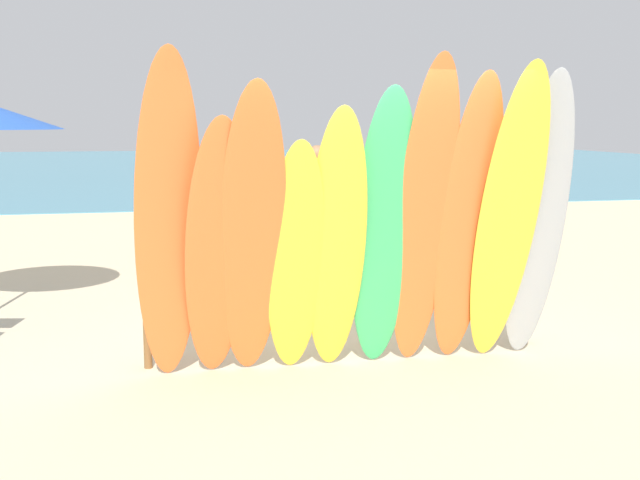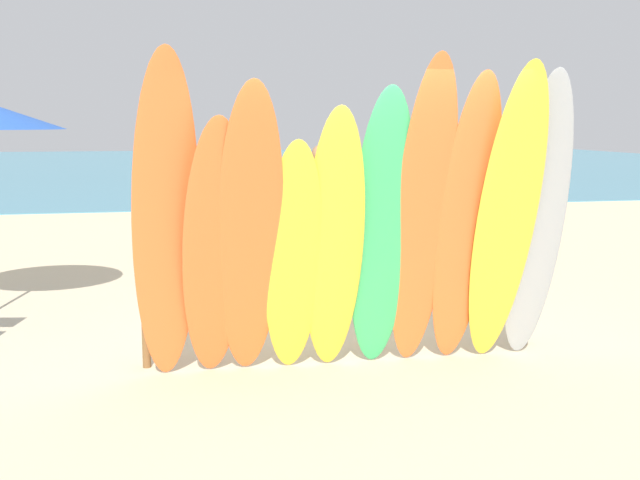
{
  "view_description": "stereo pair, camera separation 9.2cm",
  "coord_description": "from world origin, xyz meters",
  "px_view_note": "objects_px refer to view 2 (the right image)",
  "views": [
    {
      "loc": [
        -1.73,
        -6.75,
        2.1
      ],
      "look_at": [
        0.0,
        1.05,
        0.91
      ],
      "focal_mm": 44.5,
      "sensor_mm": 36.0,
      "label": 1
    },
    {
      "loc": [
        -1.64,
        -6.77,
        2.1
      ],
      "look_at": [
        0.0,
        1.05,
        0.91
      ],
      "focal_mm": 44.5,
      "sensor_mm": 36.0,
      "label": 2
    }
  ],
  "objects_px": {
    "surfboard_orange_0": "(166,221)",
    "surfboard_orange_1": "(214,252)",
    "surfboard_grey_9": "(537,220)",
    "surfboard_yellow_4": "(334,243)",
    "beachgoer_midbeach": "(323,186)",
    "surfboard_orange_7": "(466,223)",
    "beachgoer_near_rack": "(231,207)",
    "surfboard_green_5": "(382,232)",
    "beachgoer_by_water": "(320,194)",
    "surfboard_rack": "(344,295)",
    "surfboard_yellow_8": "(507,218)",
    "surfboard_orange_2": "(250,235)",
    "distant_boat": "(329,176)",
    "surfboard_orange_6": "(423,217)",
    "beachgoer_photographing": "(375,180)",
    "surfboard_yellow_3": "(293,260)"
  },
  "relations": [
    {
      "from": "surfboard_orange_0",
      "to": "surfboard_orange_1",
      "type": "bearing_deg",
      "value": -5.34
    },
    {
      "from": "surfboard_orange_0",
      "to": "surfboard_grey_9",
      "type": "xyz_separation_m",
      "value": [
        3.13,
        -0.03,
        -0.06
      ]
    },
    {
      "from": "surfboard_yellow_4",
      "to": "beachgoer_midbeach",
      "type": "height_order",
      "value": "surfboard_yellow_4"
    },
    {
      "from": "surfboard_orange_7",
      "to": "beachgoer_near_rack",
      "type": "bearing_deg",
      "value": 106.11
    },
    {
      "from": "surfboard_green_5",
      "to": "beachgoer_by_water",
      "type": "relative_size",
      "value": 1.4
    },
    {
      "from": "surfboard_rack",
      "to": "surfboard_yellow_8",
      "type": "xyz_separation_m",
      "value": [
        1.25,
        -0.64,
        0.74
      ]
    },
    {
      "from": "beachgoer_midbeach",
      "to": "surfboard_yellow_4",
      "type": "bearing_deg",
      "value": -149.38
    },
    {
      "from": "surfboard_orange_0",
      "to": "surfboard_orange_2",
      "type": "relative_size",
      "value": 1.08
    },
    {
      "from": "surfboard_green_5",
      "to": "beachgoer_midbeach",
      "type": "distance_m",
      "value": 7.53
    },
    {
      "from": "surfboard_yellow_8",
      "to": "distant_boat",
      "type": "bearing_deg",
      "value": 79.8
    },
    {
      "from": "surfboard_yellow_4",
      "to": "surfboard_yellow_8",
      "type": "xyz_separation_m",
      "value": [
        1.47,
        -0.09,
        0.18
      ]
    },
    {
      "from": "surfboard_orange_6",
      "to": "beachgoer_by_water",
      "type": "xyz_separation_m",
      "value": [
        0.3,
        5.6,
        -0.31
      ]
    },
    {
      "from": "surfboard_rack",
      "to": "beachgoer_near_rack",
      "type": "xyz_separation_m",
      "value": [
        -0.61,
        4.11,
        0.37
      ]
    },
    {
      "from": "surfboard_orange_0",
      "to": "surfboard_yellow_4",
      "type": "bearing_deg",
      "value": -5.34
    },
    {
      "from": "surfboard_rack",
      "to": "beachgoer_photographing",
      "type": "xyz_separation_m",
      "value": [
        2.58,
        8.13,
        0.41
      ]
    },
    {
      "from": "surfboard_orange_1",
      "to": "surfboard_yellow_4",
      "type": "distance_m",
      "value": 0.97
    },
    {
      "from": "beachgoer_by_water",
      "to": "beachgoer_photographing",
      "type": "bearing_deg",
      "value": -66.44
    },
    {
      "from": "surfboard_orange_0",
      "to": "beachgoer_near_rack",
      "type": "xyz_separation_m",
      "value": [
        0.95,
        4.63,
        -0.4
      ]
    },
    {
      "from": "surfboard_orange_1",
      "to": "beachgoer_photographing",
      "type": "bearing_deg",
      "value": 62.17
    },
    {
      "from": "surfboard_grey_9",
      "to": "beachgoer_near_rack",
      "type": "distance_m",
      "value": 5.16
    },
    {
      "from": "surfboard_orange_2",
      "to": "surfboard_grey_9",
      "type": "xyz_separation_m",
      "value": [
        2.48,
        0.03,
        0.06
      ]
    },
    {
      "from": "surfboard_orange_1",
      "to": "surfboard_yellow_4",
      "type": "height_order",
      "value": "surfboard_yellow_4"
    },
    {
      "from": "surfboard_orange_6",
      "to": "beachgoer_photographing",
      "type": "distance_m",
      "value": 8.95
    },
    {
      "from": "surfboard_green_5",
      "to": "distant_boat",
      "type": "relative_size",
      "value": 0.74
    },
    {
      "from": "surfboard_grey_9",
      "to": "surfboard_orange_1",
      "type": "bearing_deg",
      "value": -175.93
    },
    {
      "from": "surfboard_grey_9",
      "to": "beachgoer_by_water",
      "type": "relative_size",
      "value": 1.49
    },
    {
      "from": "surfboard_yellow_4",
      "to": "surfboard_orange_2",
      "type": "bearing_deg",
      "value": -173.37
    },
    {
      "from": "surfboard_orange_1",
      "to": "beachgoer_photographing",
      "type": "height_order",
      "value": "surfboard_orange_1"
    },
    {
      "from": "surfboard_orange_0",
      "to": "surfboard_orange_7",
      "type": "bearing_deg",
      "value": -5.17
    },
    {
      "from": "surfboard_green_5",
      "to": "beachgoer_midbeach",
      "type": "bearing_deg",
      "value": 83.89
    },
    {
      "from": "surfboard_yellow_4",
      "to": "surfboard_orange_7",
      "type": "relative_size",
      "value": 0.89
    },
    {
      "from": "surfboard_orange_6",
      "to": "distant_boat",
      "type": "bearing_deg",
      "value": 78.79
    },
    {
      "from": "surfboard_rack",
      "to": "surfboard_orange_1",
      "type": "height_order",
      "value": "surfboard_orange_1"
    },
    {
      "from": "surfboard_yellow_3",
      "to": "surfboard_grey_9",
      "type": "relative_size",
      "value": 0.79
    },
    {
      "from": "surfboard_rack",
      "to": "surfboard_grey_9",
      "type": "height_order",
      "value": "surfboard_grey_9"
    },
    {
      "from": "surfboard_orange_7",
      "to": "surfboard_yellow_8",
      "type": "distance_m",
      "value": 0.34
    },
    {
      "from": "surfboard_orange_0",
      "to": "beachgoer_near_rack",
      "type": "relative_size",
      "value": 1.69
    },
    {
      "from": "surfboard_green_5",
      "to": "surfboard_yellow_8",
      "type": "height_order",
      "value": "surfboard_yellow_8"
    },
    {
      "from": "surfboard_orange_7",
      "to": "beachgoer_photographing",
      "type": "distance_m",
      "value": 8.85
    },
    {
      "from": "surfboard_yellow_3",
      "to": "surfboard_yellow_8",
      "type": "xyz_separation_m",
      "value": [
        1.8,
        -0.12,
        0.31
      ]
    },
    {
      "from": "beachgoer_near_rack",
      "to": "distant_boat",
      "type": "relative_size",
      "value": 0.49
    },
    {
      "from": "distant_boat",
      "to": "surfboard_yellow_4",
      "type": "bearing_deg",
      "value": -102.38
    },
    {
      "from": "beachgoer_by_water",
      "to": "surfboard_rack",
      "type": "bearing_deg",
      "value": 133.57
    },
    {
      "from": "surfboard_orange_7",
      "to": "beachgoer_by_water",
      "type": "bearing_deg",
      "value": 88.85
    },
    {
      "from": "surfboard_orange_2",
      "to": "surfboard_green_5",
      "type": "relative_size",
      "value": 1.03
    },
    {
      "from": "surfboard_orange_2",
      "to": "surfboard_grey_9",
      "type": "relative_size",
      "value": 0.97
    },
    {
      "from": "surfboard_yellow_3",
      "to": "distant_boat",
      "type": "xyz_separation_m",
      "value": [
        5.24,
        22.35,
        -0.87
      ]
    },
    {
      "from": "beachgoer_photographing",
      "to": "surfboard_green_5",
      "type": "bearing_deg",
      "value": -92.78
    },
    {
      "from": "surfboard_yellow_3",
      "to": "distant_boat",
      "type": "bearing_deg",
      "value": 78.06
    },
    {
      "from": "surfboard_rack",
      "to": "beachgoer_near_rack",
      "type": "bearing_deg",
      "value": 98.47
    }
  ]
}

